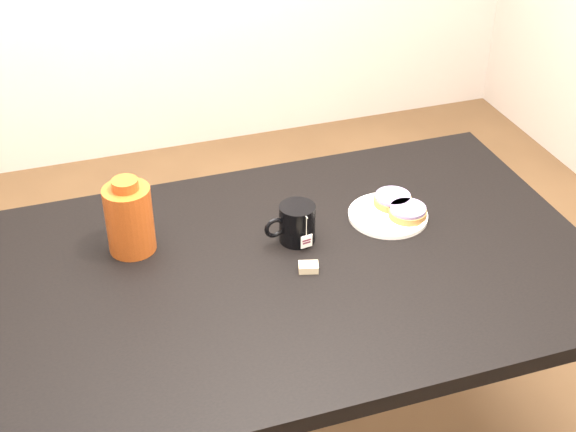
{
  "coord_description": "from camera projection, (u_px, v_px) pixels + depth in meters",
  "views": [
    {
      "loc": [
        -0.5,
        -1.4,
        1.88
      ],
      "look_at": [
        0.01,
        0.11,
        0.81
      ],
      "focal_mm": 50.0,
      "sensor_mm": 36.0,
      "label": 1
    }
  ],
  "objects": [
    {
      "name": "bagel_back",
      "position": [
        393.0,
        200.0,
        2.05
      ],
      "size": [
        0.13,
        0.13,
        0.03
      ],
      "color": "brown",
      "rests_on": "plate"
    },
    {
      "name": "bagel_package",
      "position": [
        129.0,
        218.0,
        1.87
      ],
      "size": [
        0.12,
        0.12,
        0.19
      ],
      "rotation": [
        0.0,
        0.0,
        -0.04
      ],
      "color": "maroon",
      "rests_on": "table"
    },
    {
      "name": "table",
      "position": [
        299.0,
        290.0,
        1.91
      ],
      "size": [
        1.4,
        0.9,
        0.75
      ],
      "color": "black",
      "rests_on": "ground_plane"
    },
    {
      "name": "teabag_pouch",
      "position": [
        309.0,
        267.0,
        1.84
      ],
      "size": [
        0.05,
        0.04,
        0.02
      ],
      "primitive_type": "cube",
      "rotation": [
        0.0,
        0.0,
        -0.28
      ],
      "color": "#C6B793",
      "rests_on": "table"
    },
    {
      "name": "bagel_front",
      "position": [
        408.0,
        212.0,
        2.0
      ],
      "size": [
        0.13,
        0.13,
        0.03
      ],
      "color": "brown",
      "rests_on": "plate"
    },
    {
      "name": "plate",
      "position": [
        388.0,
        215.0,
        2.02
      ],
      "size": [
        0.2,
        0.2,
        0.01
      ],
      "color": "white",
      "rests_on": "table"
    },
    {
      "name": "mug",
      "position": [
        296.0,
        223.0,
        1.92
      ],
      "size": [
        0.14,
        0.1,
        0.1
      ],
      "rotation": [
        0.0,
        0.0,
        0.14
      ],
      "color": "black",
      "rests_on": "table"
    }
  ]
}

